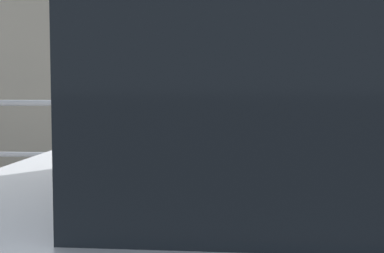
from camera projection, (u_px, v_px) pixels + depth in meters
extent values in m
cylinder|color=slate|center=(156.00, 210.00, 3.60)|extent=(0.07, 0.07, 1.09)
cylinder|color=#939699|center=(155.00, 97.00, 3.54)|extent=(0.17, 0.17, 0.33)
sphere|color=silver|center=(155.00, 65.00, 3.53)|extent=(0.17, 0.17, 0.17)
cube|color=black|center=(154.00, 85.00, 3.45)|extent=(0.10, 0.01, 0.07)
cube|color=white|center=(154.00, 107.00, 3.46)|extent=(0.10, 0.02, 0.09)
cylinder|color=black|center=(250.00, 223.00, 3.81)|extent=(0.15, 0.15, 0.81)
cylinder|color=black|center=(223.00, 226.00, 3.74)|extent=(0.15, 0.15, 0.81)
cube|color=beige|center=(237.00, 117.00, 3.72)|extent=(0.48, 0.38, 0.61)
sphere|color=brown|center=(238.00, 53.00, 3.69)|extent=(0.22, 0.22, 0.22)
cylinder|color=beige|center=(272.00, 114.00, 3.81)|extent=(0.09, 0.09, 0.58)
cylinder|color=beige|center=(210.00, 103.00, 3.48)|extent=(0.27, 0.42, 0.51)
cylinder|color=gray|center=(172.00, 103.00, 5.54)|extent=(24.00, 0.06, 0.06)
cylinder|color=gray|center=(172.00, 156.00, 5.58)|extent=(24.00, 0.05, 0.05)
cylinder|color=gray|center=(64.00, 161.00, 5.68)|extent=(0.06, 0.06, 1.15)
cylinder|color=gray|center=(285.00, 163.00, 5.49)|extent=(0.06, 0.06, 1.15)
cube|color=#ADA38E|center=(195.00, 89.00, 8.29)|extent=(32.00, 0.50, 2.83)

